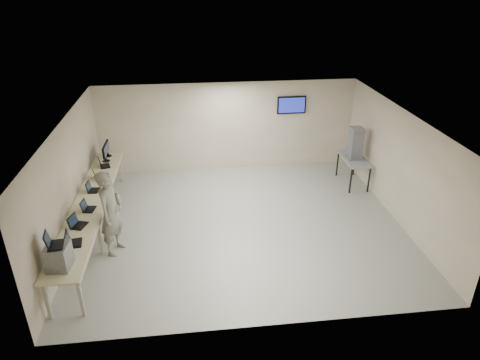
{
  "coord_description": "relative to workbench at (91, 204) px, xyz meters",
  "views": [
    {
      "loc": [
        -1.12,
        -9.21,
        5.81
      ],
      "look_at": [
        0.0,
        0.2,
        1.15
      ],
      "focal_mm": 32.0,
      "sensor_mm": 36.0,
      "label": 1
    }
  ],
  "objects": [
    {
      "name": "room",
      "position": [
        3.62,
        0.06,
        0.58
      ],
      "size": [
        8.01,
        7.01,
        2.81
      ],
      "color": "#B3B4AD",
      "rests_on": "ground"
    },
    {
      "name": "workbench",
      "position": [
        0.0,
        0.0,
        0.0
      ],
      "size": [
        0.76,
        6.0,
        0.9
      ],
      "color": "beige",
      "rests_on": "ground"
    },
    {
      "name": "laptop_2",
      "position": [
        0.01,
        -0.42,
        0.14
      ],
      "size": [
        0.3,
        0.35,
        0.25
      ],
      "rotation": [
        0.0,
        0.0,
        -0.15
      ],
      "color": "black",
      "rests_on": "workbench"
    },
    {
      "name": "laptop_4",
      "position": [
        -0.05,
        1.22,
        0.14
      ],
      "size": [
        0.39,
        0.42,
        0.27
      ],
      "rotation": [
        0.0,
        0.0,
        0.34
      ],
      "color": "black",
      "rests_on": "workbench"
    },
    {
      "name": "laptop_0",
      "position": [
        -0.02,
        -1.77,
        0.14
      ],
      "size": [
        0.34,
        0.38,
        0.27
      ],
      "rotation": [
        0.0,
        0.0,
        0.15
      ],
      "color": "black",
      "rests_on": "workbench"
    },
    {
      "name": "laptop_3",
      "position": [
        -0.07,
        0.53,
        0.14
      ],
      "size": [
        0.29,
        0.34,
        0.25
      ],
      "rotation": [
        0.0,
        0.0,
        -0.09
      ],
      "color": "black",
      "rests_on": "workbench"
    },
    {
      "name": "monitor_far",
      "position": [
        -0.01,
        2.75,
        0.35
      ],
      "size": [
        0.2,
        0.45,
        0.45
      ],
      "color": "black",
      "rests_on": "workbench"
    },
    {
      "name": "soldier",
      "position": [
        0.61,
        -0.8,
        0.18
      ],
      "size": [
        0.69,
        0.85,
        2.01
      ],
      "primitive_type": "imported",
      "rotation": [
        0.0,
        0.0,
        1.24
      ],
      "color": "#656756",
      "rests_on": "ground"
    },
    {
      "name": "storage_bins",
      "position": [
        7.17,
        1.9,
        0.47
      ],
      "size": [
        0.36,
        0.4,
        0.94
      ],
      "color": "gray",
      "rests_on": "side_table"
    },
    {
      "name": "side_table",
      "position": [
        7.19,
        1.9,
        -0.07
      ],
      "size": [
        0.64,
        1.38,
        0.83
      ],
      "color": "gray",
      "rests_on": "ground"
    },
    {
      "name": "laptop_on_box",
      "position": [
        -0.12,
        -2.51,
        0.62
      ],
      "size": [
        0.34,
        0.39,
        0.28
      ],
      "rotation": [
        0.0,
        0.0,
        0.15
      ],
      "color": "black",
      "rests_on": "equipment_box"
    },
    {
      "name": "monitor_near",
      "position": [
        -0.01,
        2.37,
        0.35
      ],
      "size": [
        0.21,
        0.47,
        0.46
      ],
      "color": "black",
      "rests_on": "workbench"
    },
    {
      "name": "laptop_5",
      "position": [
        -0.04,
        2.0,
        0.14
      ],
      "size": [
        0.38,
        0.41,
        0.27
      ],
      "rotation": [
        0.0,
        0.0,
        0.28
      ],
      "color": "black",
      "rests_on": "workbench"
    },
    {
      "name": "equipment_box",
      "position": [
        -0.06,
        -2.51,
        0.31
      ],
      "size": [
        0.43,
        0.48,
        0.47
      ],
      "primitive_type": "cube",
      "rotation": [
        0.0,
        0.0,
        -0.08
      ],
      "color": "gray",
      "rests_on": "workbench"
    },
    {
      "name": "laptop_1",
      "position": [
        -0.07,
        -1.1,
        0.14
      ],
      "size": [
        0.38,
        0.4,
        0.27
      ],
      "rotation": [
        0.0,
        0.0,
        -0.31
      ],
      "color": "black",
      "rests_on": "workbench"
    }
  ]
}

